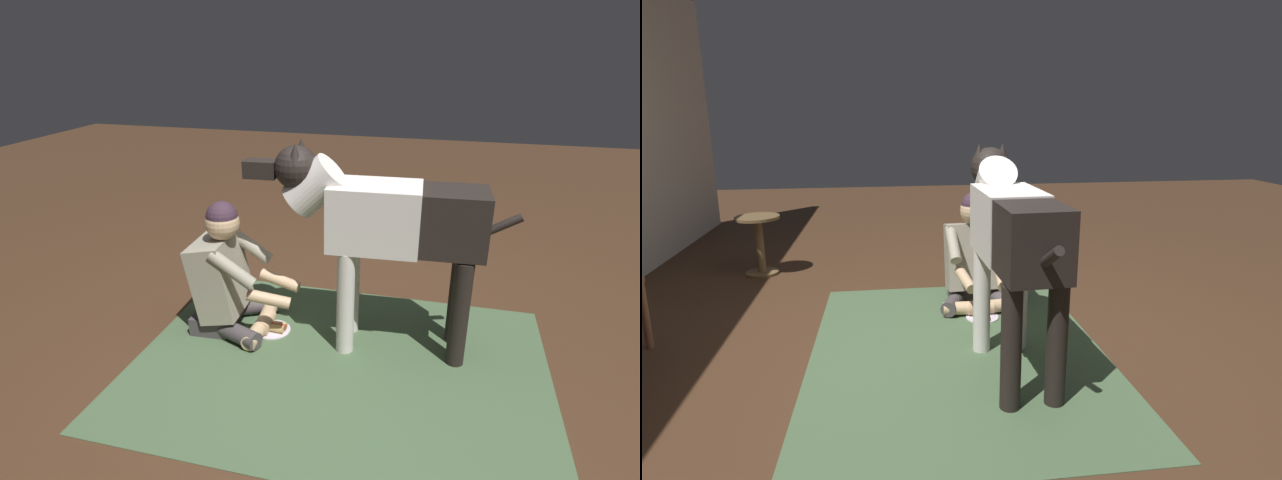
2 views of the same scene
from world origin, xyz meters
TOP-DOWN VIEW (x-y plane):
  - ground_plane at (0.00, 0.00)m, footprint 13.64×13.64m
  - area_rug at (-0.02, 0.14)m, footprint 2.33×1.74m
  - person_sitting_on_floor at (0.75, -0.09)m, footprint 0.67×0.58m
  - large_dog at (-0.21, -0.14)m, footprint 1.53×0.37m
  - hot_dog_on_plate at (0.47, -0.10)m, footprint 0.23×0.23m
  - round_side_table at (1.71, 1.66)m, footprint 0.37×0.37m

SIDE VIEW (x-z plane):
  - ground_plane at x=0.00m, z-range 0.00..0.00m
  - area_rug at x=-0.02m, z-range 0.00..0.01m
  - hot_dog_on_plate at x=0.47m, z-range -0.01..0.06m
  - round_side_table at x=1.71m, z-range 0.05..0.57m
  - person_sitting_on_floor at x=0.75m, z-range -0.08..0.77m
  - large_dog at x=-0.21m, z-range 0.17..1.40m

